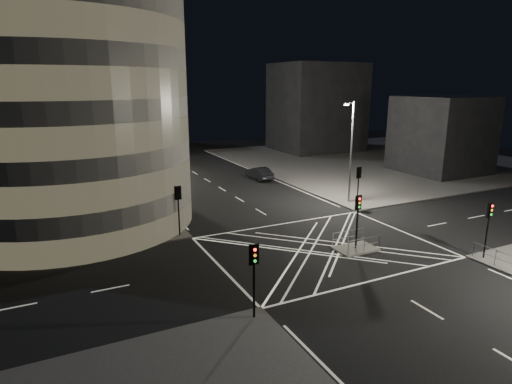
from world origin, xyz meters
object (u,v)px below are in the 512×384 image
street_lamp_right_far (351,149)px  traffic_signal_fr (359,180)px  traffic_signal_nr (489,220)px  street_lamp_left_far (120,136)px  traffic_signal_island (358,212)px  traffic_signal_nl (254,267)px  sedan (259,173)px  central_island (355,249)px  traffic_signal_fl (178,201)px  street_lamp_left_near (153,158)px

street_lamp_right_far → traffic_signal_fr: bearing=-106.1°
traffic_signal_fr → traffic_signal_nr: same height
street_lamp_left_far → traffic_signal_island: bearing=-70.0°
traffic_signal_island → traffic_signal_nl: bearing=-153.9°
sedan → central_island: bearing=79.1°
traffic_signal_fl → traffic_signal_nl: 13.60m
traffic_signal_fl → traffic_signal_nr: bearing=-37.7°
central_island → traffic_signal_nr: size_ratio=0.75×
traffic_signal_nl → street_lamp_left_far: bearing=91.0°
central_island → street_lamp_left_near: 18.52m
traffic_signal_nr → sedan: 29.70m
traffic_signal_island → street_lamp_left_near: (-11.44, 13.50, 2.63)m
street_lamp_right_far → sedan: 14.88m
traffic_signal_fl → street_lamp_left_far: bearing=91.6°
traffic_signal_fl → street_lamp_right_far: street_lamp_right_far is taller
traffic_signal_nr → traffic_signal_fr: bearing=90.0°
central_island → traffic_signal_fl: (-10.80, 8.30, 2.84)m
central_island → traffic_signal_fr: size_ratio=0.75×
central_island → traffic_signal_nl: 12.36m
street_lamp_left_near → street_lamp_right_far: same height
street_lamp_left_near → street_lamp_left_far: same height
traffic_signal_fl → central_island: bearing=-37.5°
central_island → sedan: bearing=80.3°
central_island → street_lamp_left_near: (-11.44, 13.50, 5.47)m
traffic_signal_fr → street_lamp_right_far: 3.48m
traffic_signal_nl → street_lamp_right_far: size_ratio=0.40×
street_lamp_left_near → street_lamp_left_far: (0.00, 18.00, 0.00)m
street_lamp_left_far → sedan: (15.58, -7.29, -4.76)m
central_island → traffic_signal_island: 2.84m
central_island → street_lamp_left_far: street_lamp_left_far is taller
traffic_signal_nr → street_lamp_left_far: 41.15m
central_island → street_lamp_right_far: bearing=54.7°
traffic_signal_fr → traffic_signal_nr: 13.60m
central_island → sedan: 24.57m
street_lamp_left_near → traffic_signal_fr: bearing=-15.9°
street_lamp_right_far → traffic_signal_fl: bearing=-173.1°
traffic_signal_fr → traffic_signal_island: (-6.80, -8.30, 0.00)m
traffic_signal_fl → street_lamp_right_far: size_ratio=0.40×
traffic_signal_nr → street_lamp_left_near: (-18.24, 18.80, 2.63)m
traffic_signal_nl → central_island: bearing=26.1°
traffic_signal_nl → street_lamp_left_near: street_lamp_left_near is taller
traffic_signal_nr → street_lamp_right_far: street_lamp_right_far is taller
central_island → traffic_signal_nl: size_ratio=0.75×
traffic_signal_nr → sedan: bearing=95.1°
traffic_signal_nr → street_lamp_left_far: (-18.24, 36.80, 2.63)m
traffic_signal_nl → street_lamp_right_far: bearing=40.9°
traffic_signal_nl → street_lamp_right_far: street_lamp_right_far is taller
traffic_signal_fl → traffic_signal_nl: (0.00, -13.60, 0.00)m
traffic_signal_nl → street_lamp_right_far: (18.24, 15.80, 2.63)m
central_island → sedan: size_ratio=0.63×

